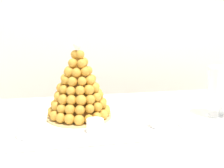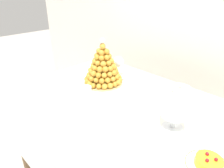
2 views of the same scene
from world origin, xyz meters
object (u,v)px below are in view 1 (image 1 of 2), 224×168
object	(u,v)px
dessert_cup_centre	(158,121)
wine_glass	(71,85)
dessert_cup_left	(25,131)
croquembouche	(79,88)
creme_brulee_ramekin	(35,121)
serving_tray	(94,123)
macaron_goblet	(223,84)
dessert_cup_mid_left	(95,126)

from	to	relation	value
dessert_cup_centre	wine_glass	bearing A→B (deg)	131.54
dessert_cup_left	croquembouche	bearing A→B (deg)	41.59
dessert_cup_left	creme_brulee_ramekin	world-z (taller)	dessert_cup_left
croquembouche	dessert_cup_left	size ratio (longest dim) A/B	5.54
serving_tray	creme_brulee_ramekin	size ratio (longest dim) A/B	7.25
serving_tray	croquembouche	bearing A→B (deg)	123.31
dessert_cup_left	creme_brulee_ramekin	xyz separation A→B (m)	(0.02, 0.12, -0.01)
croquembouche	macaron_goblet	world-z (taller)	croquembouche
croquembouche	macaron_goblet	size ratio (longest dim) A/B	1.43
dessert_cup_mid_left	dessert_cup_left	bearing A→B (deg)	179.17
croquembouche	wine_glass	xyz separation A→B (m)	(-0.02, 0.17, -0.02)
dessert_cup_mid_left	creme_brulee_ramekin	xyz separation A→B (m)	(-0.22, 0.13, -0.01)
serving_tray	creme_brulee_ramekin	bearing A→B (deg)	174.20
wine_glass	creme_brulee_ramekin	bearing A→B (deg)	-123.76
serving_tray	dessert_cup_left	distance (m)	0.27
creme_brulee_ramekin	wine_glass	distance (m)	0.29
croquembouche	creme_brulee_ramekin	xyz separation A→B (m)	(-0.17, -0.05, -0.11)
macaron_goblet	wine_glass	bearing A→B (deg)	157.35
dessert_cup_centre	wine_glass	distance (m)	0.47
dessert_cup_centre	creme_brulee_ramekin	distance (m)	0.47
serving_tray	creme_brulee_ramekin	world-z (taller)	creme_brulee_ramekin
croquembouche	wine_glass	size ratio (longest dim) A/B	2.04
croquembouche	dessert_cup_left	world-z (taller)	croquembouche
dessert_cup_left	creme_brulee_ramekin	bearing A→B (deg)	79.36
creme_brulee_ramekin	macaron_goblet	bearing A→B (deg)	-2.51
dessert_cup_centre	croquembouche	bearing A→B (deg)	148.76
wine_glass	dessert_cup_mid_left	bearing A→B (deg)	-79.46
dessert_cup_mid_left	creme_brulee_ramekin	size ratio (longest dim) A/B	0.70
croquembouche	dessert_cup_centre	bearing A→B (deg)	-31.24
creme_brulee_ramekin	wine_glass	bearing A→B (deg)	56.24
dessert_cup_mid_left	macaron_goblet	xyz separation A→B (m)	(0.56, 0.09, 0.11)
dessert_cup_left	dessert_cup_mid_left	world-z (taller)	same
creme_brulee_ramekin	dessert_cup_left	bearing A→B (deg)	-100.64
dessert_cup_mid_left	creme_brulee_ramekin	distance (m)	0.25
macaron_goblet	wine_glass	distance (m)	0.68
dessert_cup_mid_left	creme_brulee_ramekin	world-z (taller)	dessert_cup_mid_left
serving_tray	dessert_cup_centre	world-z (taller)	dessert_cup_centre
dessert_cup_mid_left	dessert_cup_centre	world-z (taller)	dessert_cup_centre
croquembouche	dessert_cup_mid_left	bearing A→B (deg)	-76.72
serving_tray	dessert_cup_left	world-z (taller)	dessert_cup_left
serving_tray	macaron_goblet	size ratio (longest dim) A/B	2.91
wine_glass	macaron_goblet	bearing A→B (deg)	-22.65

